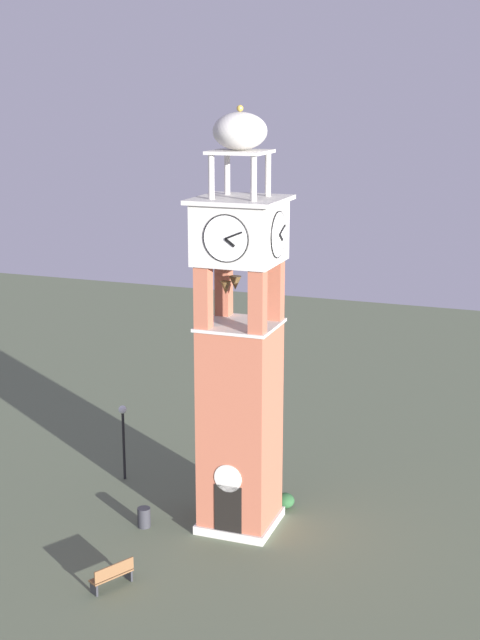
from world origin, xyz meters
name	(u,v)px	position (x,y,z in m)	size (l,w,h in m)	color
ground	(240,524)	(0.00, 0.00, 0.00)	(80.00, 80.00, 0.00)	#5B664C
clock_tower	(240,363)	(0.00, 0.00, 6.73)	(3.26, 3.26, 16.29)	#AD5B42
park_bench	(112,575)	(-2.56, -5.93, 0.48)	(1.14, 1.62, 0.95)	brown
lamp_post	(123,428)	(-6.31, 2.33, 2.43)	(0.36, 0.36, 3.45)	black
trash_bin	(144,517)	(-3.51, -1.48, 0.40)	(0.52, 0.52, 0.80)	#2D2D33
shrub_near_entry	(285,501)	(1.24, 2.04, 0.31)	(0.80, 0.80, 0.62)	#28562D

